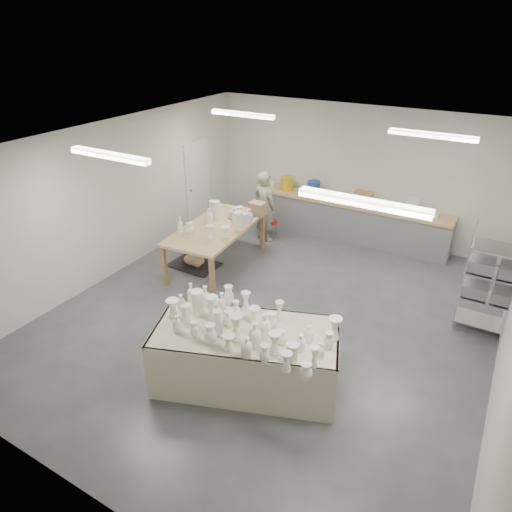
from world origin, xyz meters
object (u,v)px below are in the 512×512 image
Objects in this scene: drying_table at (246,354)px; work_table at (222,225)px; potter at (264,206)px; red_stool at (270,222)px.

work_table is (-2.24, 2.79, 0.42)m from drying_table.
drying_table is 1.67× the size of potter.
work_table reaches higher than drying_table.
drying_table is 1.11× the size of work_table.
work_table is at bearing 109.04° from drying_table.
potter is 0.57m from red_stool.
drying_table reaches higher than red_stool.
work_table is 5.21× the size of red_stool.
drying_table is 5.01m from red_stool.
work_table is 1.50m from potter.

